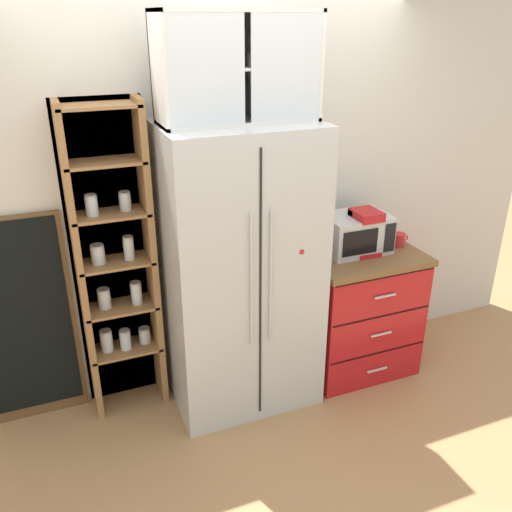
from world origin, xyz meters
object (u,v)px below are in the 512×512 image
object	(u,v)px
refrigerator	(241,272)
mug_charcoal	(317,250)
mug_red	(399,240)
bottle_green	(355,230)
microwave	(355,233)
coffee_maker	(363,231)
chalkboard_menu	(24,322)

from	to	relation	value
refrigerator	mug_charcoal	bearing A→B (deg)	6.53
mug_red	bottle_green	size ratio (longest dim) A/B	0.42
microwave	coffee_maker	size ratio (longest dim) A/B	1.42
coffee_maker	mug_red	world-z (taller)	coffee_maker
refrigerator	mug_charcoal	world-z (taller)	refrigerator
bottle_green	coffee_maker	bearing A→B (deg)	-90.00
refrigerator	microwave	world-z (taller)	refrigerator
refrigerator	bottle_green	bearing A→B (deg)	7.03
microwave	chalkboard_menu	world-z (taller)	chalkboard_menu
microwave	mug_red	size ratio (longest dim) A/B	3.56
refrigerator	mug_red	bearing A→B (deg)	0.50
mug_charcoal	chalkboard_menu	xyz separation A→B (m)	(-1.88, 0.23, -0.27)
mug_charcoal	coffee_maker	bearing A→B (deg)	-8.65
microwave	mug_red	bearing A→B (deg)	-8.23
coffee_maker	bottle_green	distance (m)	0.10
refrigerator	bottle_green	size ratio (longest dim) A/B	6.36
bottle_green	microwave	bearing A→B (deg)	-122.32
mug_charcoal	bottle_green	distance (m)	0.33
coffee_maker	chalkboard_menu	xyz separation A→B (m)	(-2.20, 0.27, -0.38)
microwave	bottle_green	world-z (taller)	bottle_green
refrigerator	mug_charcoal	size ratio (longest dim) A/B	16.31
mug_red	bottle_green	distance (m)	0.33
refrigerator	mug_red	world-z (taller)	refrigerator
microwave	bottle_green	distance (m)	0.06
mug_charcoal	bottle_green	bearing A→B (deg)	7.92
mug_charcoal	mug_red	bearing A→B (deg)	-5.05
microwave	refrigerator	bearing A→B (deg)	-176.10
mug_charcoal	mug_red	distance (m)	0.62
mug_charcoal	refrigerator	bearing A→B (deg)	-173.47
coffee_maker	mug_red	size ratio (longest dim) A/B	2.51
microwave	coffee_maker	world-z (taller)	coffee_maker
bottle_green	mug_red	bearing A→B (deg)	-18.32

